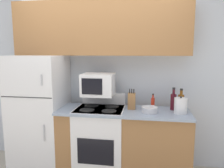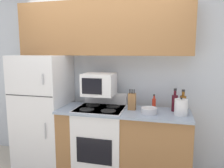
% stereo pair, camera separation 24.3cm
% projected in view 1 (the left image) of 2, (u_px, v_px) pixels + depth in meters
% --- Properties ---
extents(wall_back, '(8.00, 0.05, 2.55)m').
position_uv_depth(wall_back, '(103.00, 80.00, 3.35)').
color(wall_back, silver).
rests_on(wall_back, ground_plane).
extents(lower_cabinets, '(1.74, 0.60, 0.94)m').
position_uv_depth(lower_cabinets, '(123.00, 143.00, 2.99)').
color(lower_cabinets, '#9E6B3D').
rests_on(lower_cabinets, ground_plane).
extents(refrigerator, '(0.73, 0.70, 1.65)m').
position_uv_depth(refrigerator, '(40.00, 112.00, 3.18)').
color(refrigerator, white).
rests_on(refrigerator, ground_plane).
extents(upper_cabinets, '(2.47, 0.32, 0.75)m').
position_uv_depth(upper_cabinets, '(100.00, 29.00, 3.05)').
color(upper_cabinets, '#9E6B3D').
rests_on(upper_cabinets, refrigerator).
extents(stove, '(0.65, 0.58, 1.11)m').
position_uv_depth(stove, '(100.00, 140.00, 3.02)').
color(stove, white).
rests_on(stove, ground_plane).
extents(microwave, '(0.43, 0.38, 0.30)m').
position_uv_depth(microwave, '(98.00, 84.00, 2.99)').
color(microwave, white).
rests_on(microwave, stove).
extents(knife_block, '(0.10, 0.09, 0.28)m').
position_uv_depth(knife_block, '(132.00, 101.00, 2.94)').
color(knife_block, '#9E6B3D').
rests_on(knife_block, lower_cabinets).
extents(bowl, '(0.21, 0.21, 0.08)m').
position_uv_depth(bowl, '(150.00, 110.00, 2.77)').
color(bowl, silver).
rests_on(bowl, lower_cabinets).
extents(bottle_hot_sauce, '(0.05, 0.05, 0.20)m').
position_uv_depth(bottle_hot_sauce, '(153.00, 102.00, 3.00)').
color(bottle_hot_sauce, red).
rests_on(bottle_hot_sauce, lower_cabinets).
extents(bottle_whiskey, '(0.08, 0.08, 0.28)m').
position_uv_depth(bottle_whiskey, '(181.00, 101.00, 2.94)').
color(bottle_whiskey, brown).
rests_on(bottle_whiskey, lower_cabinets).
extents(bottle_wine_red, '(0.08, 0.08, 0.30)m').
position_uv_depth(bottle_wine_red, '(173.00, 101.00, 2.91)').
color(bottle_wine_red, '#470F19').
rests_on(bottle_wine_red, lower_cabinets).
extents(kettle, '(0.16, 0.16, 0.22)m').
position_uv_depth(kettle, '(181.00, 106.00, 2.73)').
color(kettle, white).
rests_on(kettle, lower_cabinets).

